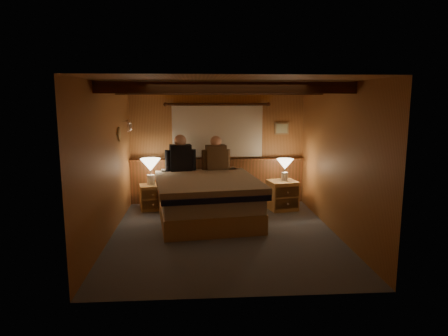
{
  "coord_description": "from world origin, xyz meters",
  "views": [
    {
      "loc": [
        -0.42,
        -6.16,
        2.15
      ],
      "look_at": [
        0.02,
        0.4,
        1.02
      ],
      "focal_mm": 32.0,
      "sensor_mm": 36.0,
      "label": 1
    }
  ],
  "objects": [
    {
      "name": "framed_print",
      "position": [
        1.35,
        2.08,
        1.55
      ],
      "size": [
        0.3,
        0.04,
        0.25
      ],
      "color": "#A48452",
      "rests_on": "wall_back"
    },
    {
      "name": "duffel_bag",
      "position": [
        -0.84,
        1.37,
        0.15
      ],
      "size": [
        0.51,
        0.33,
        0.35
      ],
      "rotation": [
        0.0,
        0.0,
        0.08
      ],
      "color": "black",
      "rests_on": "floor"
    },
    {
      "name": "nightstand_right",
      "position": [
        1.25,
        1.39,
        0.29
      ],
      "size": [
        0.61,
        0.57,
        0.58
      ],
      "rotation": [
        0.0,
        0.0,
        0.21
      ],
      "color": "#AC7A49",
      "rests_on": "floor"
    },
    {
      "name": "coat_rail",
      "position": [
        -1.72,
        1.58,
        1.67
      ],
      "size": [
        0.05,
        0.55,
        0.24
      ],
      "color": "white",
      "rests_on": "wall_left"
    },
    {
      "name": "nightstand_left",
      "position": [
        -1.32,
        1.57,
        0.25
      ],
      "size": [
        0.52,
        0.49,
        0.49
      ],
      "rotation": [
        0.0,
        0.0,
        0.21
      ],
      "color": "#AC7A49",
      "rests_on": "floor"
    },
    {
      "name": "person_right",
      "position": [
        -0.05,
        1.71,
        1.04
      ],
      "size": [
        0.57,
        0.29,
        0.7
      ],
      "rotation": [
        0.0,
        0.0,
        0.16
      ],
      "color": "#49321D",
      "rests_on": "bed"
    },
    {
      "name": "wall_back",
      "position": [
        0.0,
        2.1,
        1.2
      ],
      "size": [
        3.6,
        0.0,
        3.6
      ],
      "primitive_type": "plane",
      "rotation": [
        1.57,
        0.0,
        0.0
      ],
      "color": "#B0763F",
      "rests_on": "floor"
    },
    {
      "name": "wall_left",
      "position": [
        -1.8,
        0.0,
        1.2
      ],
      "size": [
        0.0,
        4.2,
        4.2
      ],
      "primitive_type": "plane",
      "rotation": [
        1.57,
        0.0,
        1.57
      ],
      "color": "#B0763F",
      "rests_on": "floor"
    },
    {
      "name": "wall_right",
      "position": [
        1.8,
        0.0,
        1.2
      ],
      "size": [
        0.0,
        4.2,
        4.2
      ],
      "primitive_type": "plane",
      "rotation": [
        1.57,
        0.0,
        -1.57
      ],
      "color": "#B0763F",
      "rests_on": "floor"
    },
    {
      "name": "floor",
      "position": [
        0.0,
        0.0,
        0.0
      ],
      "size": [
        4.2,
        4.2,
        0.0
      ],
      "primitive_type": "plane",
      "color": "#4B5059",
      "rests_on": "ground"
    },
    {
      "name": "wall_front",
      "position": [
        0.0,
        -2.1,
        1.2
      ],
      "size": [
        3.6,
        0.0,
        3.6
      ],
      "primitive_type": "plane",
      "rotation": [
        -1.57,
        0.0,
        0.0
      ],
      "color": "#B0763F",
      "rests_on": "floor"
    },
    {
      "name": "lamp_right",
      "position": [
        1.29,
        1.42,
        0.88
      ],
      "size": [
        0.33,
        0.33,
        0.43
      ],
      "color": "white",
      "rests_on": "nightstand_right"
    },
    {
      "name": "bed",
      "position": [
        -0.26,
        0.85,
        0.4
      ],
      "size": [
        2.0,
        2.46,
        0.77
      ],
      "rotation": [
        0.0,
        0.0,
        0.13
      ],
      "color": "#AC7A49",
      "rests_on": "floor"
    },
    {
      "name": "wainscot",
      "position": [
        0.0,
        2.04,
        0.49
      ],
      "size": [
        3.6,
        0.23,
        0.94
      ],
      "color": "brown",
      "rests_on": "wall_back"
    },
    {
      "name": "lamp_left",
      "position": [
        -1.33,
        1.59,
        0.86
      ],
      "size": [
        0.4,
        0.4,
        0.52
      ],
      "color": "white",
      "rests_on": "nightstand_left"
    },
    {
      "name": "curtain_window",
      "position": [
        0.0,
        2.03,
        1.52
      ],
      "size": [
        2.18,
        0.09,
        1.11
      ],
      "color": "#4B2712",
      "rests_on": "wall_back"
    },
    {
      "name": "person_left",
      "position": [
        -0.75,
        1.59,
        1.06
      ],
      "size": [
        0.6,
        0.3,
        0.74
      ],
      "rotation": [
        0.0,
        0.0,
        0.16
      ],
      "color": "black",
      "rests_on": "bed"
    },
    {
      "name": "ceiling",
      "position": [
        0.0,
        0.0,
        2.4
      ],
      "size": [
        4.2,
        4.2,
        0.0
      ],
      "primitive_type": "plane",
      "rotation": [
        3.14,
        0.0,
        0.0
      ],
      "color": "#B87F45",
      "rests_on": "wall_back"
    },
    {
      "name": "ceiling_beams",
      "position": [
        0.0,
        0.15,
        2.31
      ],
      "size": [
        3.6,
        1.65,
        0.16
      ],
      "color": "#4B2712",
      "rests_on": "ceiling"
    }
  ]
}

